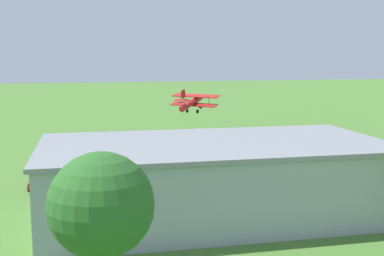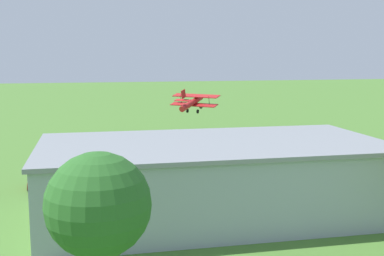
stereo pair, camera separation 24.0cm
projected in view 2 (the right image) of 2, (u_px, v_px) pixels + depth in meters
The scene contains 9 objects.
ground_plane at pixel (140, 143), 80.11m from camera, with size 400.00×400.00×0.00m, color #47752D.
hangar at pixel (213, 178), 43.30m from camera, with size 30.89×16.48×6.69m.
biplane at pixel (193, 102), 76.91m from camera, with size 7.56×7.55×4.00m.
car_red at pixel (39, 180), 52.62m from camera, with size 2.28×4.28×1.65m.
person_near_hangar_door at pixel (74, 180), 52.40m from camera, with size 0.38×0.38×1.72m.
person_by_parked_cars at pixel (217, 163), 61.23m from camera, with size 0.53×0.53×1.63m.
person_beside_truck at pixel (59, 186), 50.19m from camera, with size 0.41×0.41×1.57m.
person_walking_on_apron at pixel (183, 165), 59.96m from camera, with size 0.40×0.40×1.75m.
tree_behind_hangar_right at pixel (98, 205), 24.53m from camera, with size 5.47×5.47×9.40m.
Camera 2 is at (10.03, 78.74, 14.11)m, focal length 45.12 mm.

